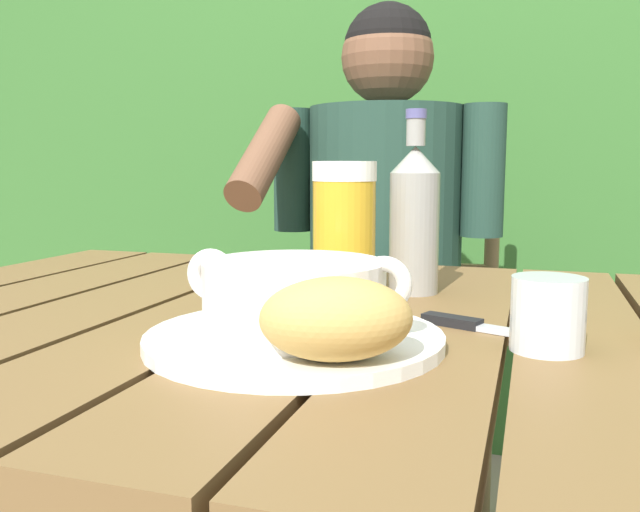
% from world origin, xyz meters
% --- Properties ---
extents(dining_table, '(1.21, 0.82, 0.73)m').
position_xyz_m(dining_table, '(-0.00, 0.00, 0.63)').
color(dining_table, brown).
rests_on(dining_table, ground_plane).
extents(hedge_backdrop, '(3.63, 0.79, 2.69)m').
position_xyz_m(hedge_backdrop, '(-0.07, 1.67, 1.04)').
color(hedge_backdrop, '#34662B').
rests_on(hedge_backdrop, ground_plane).
extents(chair_near_diner, '(0.44, 0.44, 0.98)m').
position_xyz_m(chair_near_diner, '(-0.08, 0.85, 0.47)').
color(chair_near_diner, brown).
rests_on(chair_near_diner, ground_plane).
extents(person_eating, '(0.48, 0.47, 1.22)m').
position_xyz_m(person_eating, '(-0.08, 0.65, 0.72)').
color(person_eating, '#213D32').
rests_on(person_eating, ground_plane).
extents(serving_plate, '(0.28, 0.28, 0.01)m').
position_xyz_m(serving_plate, '(0.01, -0.13, 0.74)').
color(serving_plate, white).
rests_on(serving_plate, dining_table).
extents(soup_bowl, '(0.22, 0.17, 0.07)m').
position_xyz_m(soup_bowl, '(0.01, -0.13, 0.78)').
color(soup_bowl, white).
rests_on(soup_bowl, serving_plate).
extents(bread_roll, '(0.15, 0.13, 0.07)m').
position_xyz_m(bread_roll, '(0.08, -0.20, 0.78)').
color(bread_roll, tan).
rests_on(bread_roll, serving_plate).
extents(beer_glass, '(0.08, 0.08, 0.17)m').
position_xyz_m(beer_glass, '(-0.00, 0.09, 0.82)').
color(beer_glass, gold).
rests_on(beer_glass, dining_table).
extents(beer_bottle, '(0.06, 0.06, 0.24)m').
position_xyz_m(beer_bottle, '(0.07, 0.16, 0.83)').
color(beer_bottle, gray).
rests_on(beer_bottle, dining_table).
extents(water_glass_small, '(0.07, 0.07, 0.07)m').
position_xyz_m(water_glass_small, '(0.24, -0.07, 0.76)').
color(water_glass_small, silver).
rests_on(water_glass_small, dining_table).
extents(table_knife, '(0.15, 0.07, 0.01)m').
position_xyz_m(table_knife, '(0.17, -0.02, 0.73)').
color(table_knife, silver).
rests_on(table_knife, dining_table).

